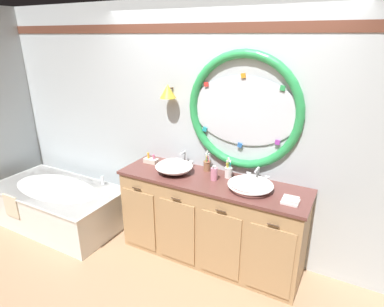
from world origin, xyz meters
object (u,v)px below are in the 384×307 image
at_px(sink_basin_left, 174,167).
at_px(folded_hand_towel, 290,201).
at_px(toothbrush_holder_left, 207,165).
at_px(bathtub, 58,202).
at_px(sink_basin_right, 250,185).
at_px(soap_dispenser, 214,174).
at_px(toothbrush_holder_right, 228,172).
at_px(toiletry_basket, 151,160).

distance_m(sink_basin_left, folded_hand_towel, 1.20).
distance_m(toothbrush_holder_left, folded_hand_towel, 0.96).
height_order(bathtub, sink_basin_right, sink_basin_right).
distance_m(bathtub, sink_basin_right, 2.46).
relative_size(bathtub, soap_dispenser, 10.37).
height_order(bathtub, folded_hand_towel, folded_hand_towel).
xyz_separation_m(sink_basin_left, folded_hand_towel, (1.20, -0.07, -0.05)).
bearing_deg(toothbrush_holder_left, sink_basin_right, -20.76).
height_order(toothbrush_holder_right, toiletry_basket, toothbrush_holder_right).
height_order(bathtub, soap_dispenser, soap_dispenser).
distance_m(toothbrush_holder_right, soap_dispenser, 0.16).
height_order(bathtub, toothbrush_holder_left, toothbrush_holder_left).
distance_m(bathtub, toothbrush_holder_left, 1.99).
bearing_deg(sink_basin_left, folded_hand_towel, -3.35).
distance_m(folded_hand_towel, toiletry_basket, 1.58).
bearing_deg(sink_basin_left, bathtub, -169.55).
bearing_deg(folded_hand_towel, sink_basin_right, 169.52).
xyz_separation_m(sink_basin_left, soap_dispenser, (0.44, 0.04, -0.00)).
distance_m(sink_basin_left, soap_dispenser, 0.44).
xyz_separation_m(sink_basin_left, toothbrush_holder_left, (0.28, 0.21, -0.01)).
bearing_deg(soap_dispenser, toothbrush_holder_right, 49.56).
bearing_deg(bathtub, toothbrush_holder_right, 12.02).
distance_m(bathtub, toothbrush_holder_right, 2.22).
bearing_deg(toothbrush_holder_right, toiletry_basket, -176.96).
relative_size(sink_basin_right, toiletry_basket, 2.67).
bearing_deg(toothbrush_holder_left, toiletry_basket, -171.52).
bearing_deg(toothbrush_holder_right, toothbrush_holder_left, 169.61).
relative_size(sink_basin_left, soap_dispenser, 2.49).
bearing_deg(bathtub, soap_dispenser, 9.25).
xyz_separation_m(sink_basin_left, sink_basin_right, (0.82, -0.00, -0.02)).
relative_size(toothbrush_holder_right, soap_dispenser, 1.35).
distance_m(soap_dispenser, folded_hand_towel, 0.77).
xyz_separation_m(sink_basin_left, toothbrush_holder_right, (0.54, 0.16, -0.01)).
bearing_deg(toothbrush_holder_right, soap_dispenser, -130.44).
relative_size(sink_basin_left, toothbrush_holder_left, 1.76).
relative_size(toothbrush_holder_left, folded_hand_towel, 1.55).
relative_size(toothbrush_holder_left, soap_dispenser, 1.41).
distance_m(bathtub, folded_hand_towel, 2.82).
relative_size(sink_basin_right, soap_dispenser, 2.70).
xyz_separation_m(toothbrush_holder_left, soap_dispenser, (0.16, -0.17, 0.01)).
xyz_separation_m(toothbrush_holder_left, toiletry_basket, (-0.64, -0.10, -0.03)).
bearing_deg(toothbrush_holder_right, folded_hand_towel, -19.04).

